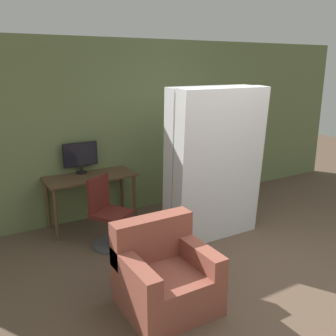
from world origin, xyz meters
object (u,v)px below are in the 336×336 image
monitor (80,156)px  armchair (164,276)px  bookshelf (223,149)px  mattress_near (220,166)px  office_chair (108,219)px  mattress_far (209,162)px

monitor → armchair: bearing=-89.3°
bookshelf → mattress_near: 1.94m
office_chair → bookshelf: size_ratio=0.55×
mattress_near → mattress_far: 0.25m
mattress_far → monitor: bearing=139.1°
mattress_far → armchair: bearing=-139.9°
bookshelf → armchair: 3.58m
mattress_far → mattress_near: bearing=-90.0°
mattress_near → armchair: mattress_near is taller
office_chair → mattress_far: (1.37, -0.32, 0.65)m
office_chair → mattress_far: mattress_far is taller
armchair → office_chair: bearing=89.6°
monitor → armchair: 2.48m
bookshelf → mattress_far: 1.75m
mattress_near → mattress_far: size_ratio=1.00×
monitor → office_chair: monitor is taller
mattress_near → monitor: bearing=133.8°
monitor → bookshelf: bearing=0.0°
monitor → armchair: (0.03, -2.38, -0.72)m
bookshelf → mattress_far: bearing=-135.6°
monitor → office_chair: bearing=-87.4°
bookshelf → mattress_near: (-1.25, -1.47, 0.19)m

